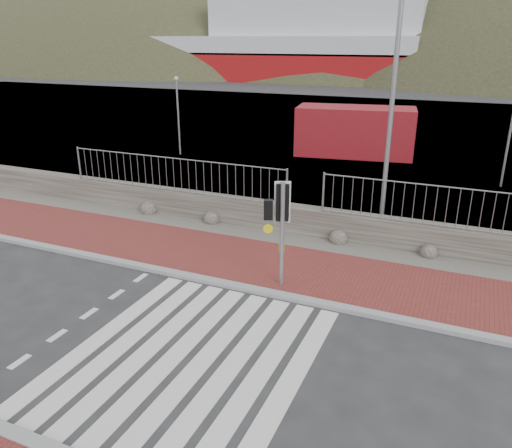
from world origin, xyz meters
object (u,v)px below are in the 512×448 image
at_px(traffic_signal_far, 281,212).
at_px(shipping_container, 355,131).
at_px(streetlight, 398,86).
at_px(ferry, 276,43).

height_order(traffic_signal_far, shipping_container, traffic_signal_far).
bearing_deg(streetlight, traffic_signal_far, -99.82).
height_order(ferry, shipping_container, ferry).
relative_size(ferry, shipping_container, 8.12).
relative_size(streetlight, shipping_container, 1.36).
xyz_separation_m(traffic_signal_far, shipping_container, (-1.81, 16.02, -0.73)).
height_order(ferry, traffic_signal_far, ferry).
distance_m(traffic_signal_far, streetlight, 5.60).
distance_m(streetlight, shipping_container, 12.52).
bearing_deg(streetlight, ferry, 126.66).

